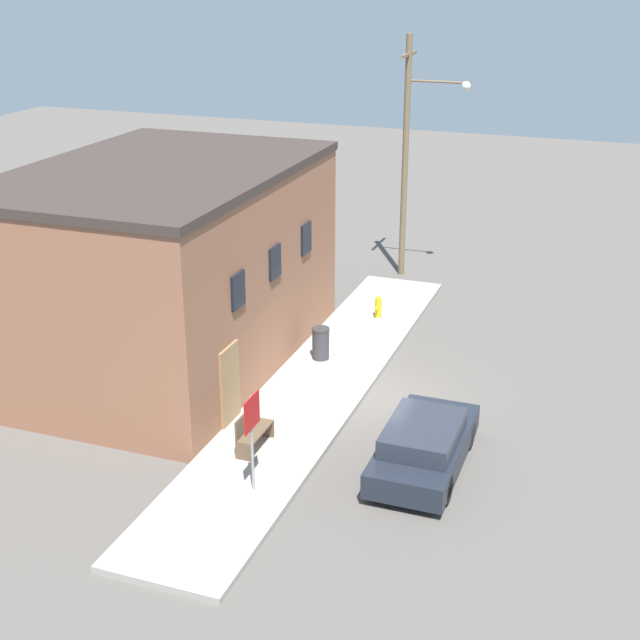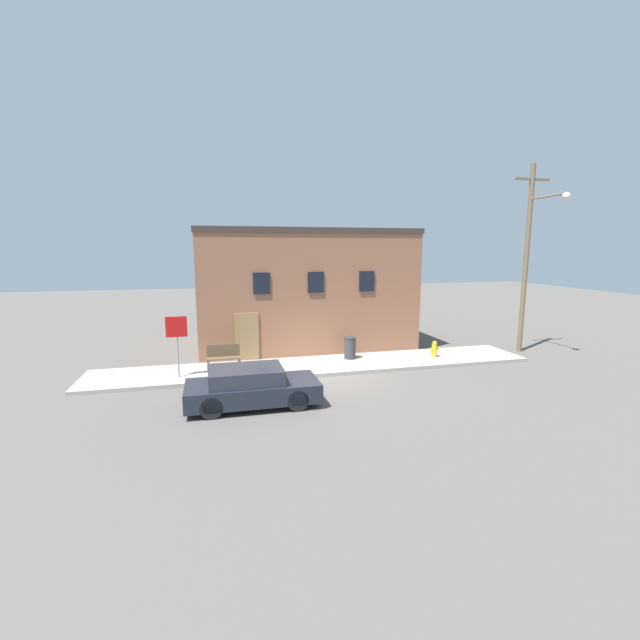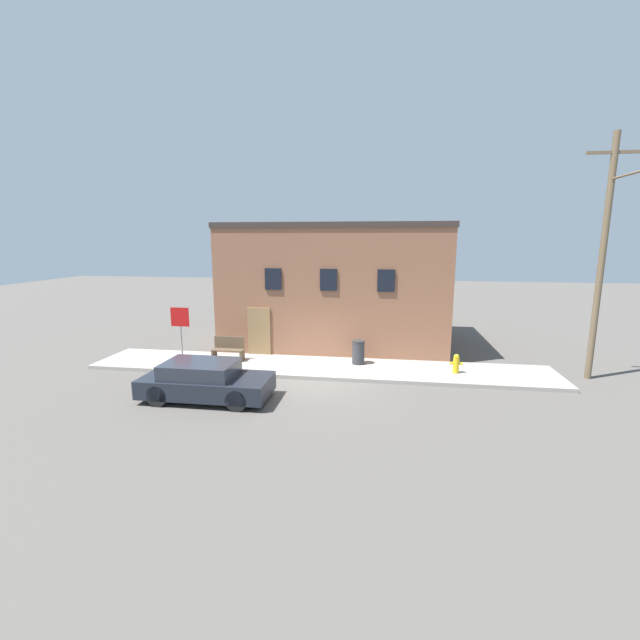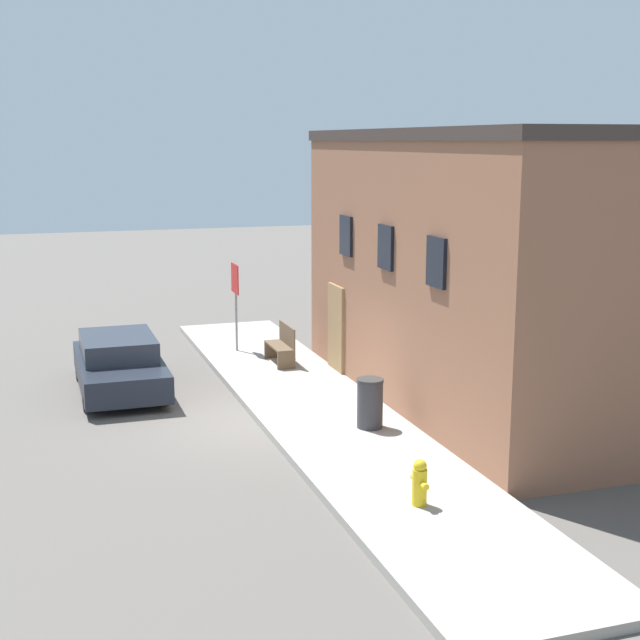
% 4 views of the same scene
% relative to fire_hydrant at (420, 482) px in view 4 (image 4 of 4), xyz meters
% --- Properties ---
extents(ground_plane, '(80.00, 80.00, 0.00)m').
position_rel_fire_hydrant_xyz_m(ground_plane, '(-5.25, -1.25, -0.51)').
color(ground_plane, '#56514C').
extents(sidewalk, '(18.14, 2.76, 0.15)m').
position_rel_fire_hydrant_xyz_m(sidewalk, '(-5.25, 0.13, -0.43)').
color(sidewalk, '#9E998E').
rests_on(sidewalk, ground).
extents(brick_building, '(10.19, 6.94, 5.79)m').
position_rel_fire_hydrant_xyz_m(brick_building, '(-5.04, 4.91, 2.39)').
color(brick_building, '#8E5B42').
rests_on(brick_building, ground).
extents(fire_hydrant, '(0.47, 0.22, 0.72)m').
position_rel_fire_hydrant_xyz_m(fire_hydrant, '(0.00, 0.00, 0.00)').
color(fire_hydrant, gold).
rests_on(fire_hydrant, sidewalk).
extents(stop_sign, '(0.76, 0.06, 2.28)m').
position_rel_fire_hydrant_xyz_m(stop_sign, '(-10.74, -0.35, 1.26)').
color(stop_sign, gray).
rests_on(stop_sign, sidewalk).
extents(bench, '(1.29, 0.44, 0.96)m').
position_rel_fire_hydrant_xyz_m(bench, '(-9.08, 0.42, 0.08)').
color(bench, brown).
rests_on(bench, sidewalk).
extents(trash_bin, '(0.52, 0.52, 0.96)m').
position_rel_fire_hydrant_xyz_m(trash_bin, '(-3.70, 0.65, 0.12)').
color(trash_bin, '#333338').
rests_on(trash_bin, sidewalk).
extents(parked_car, '(4.11, 1.80, 1.24)m').
position_rel_fire_hydrant_xyz_m(parked_car, '(-8.36, -3.59, 0.10)').
color(parked_car, black).
rests_on(parked_car, ground).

